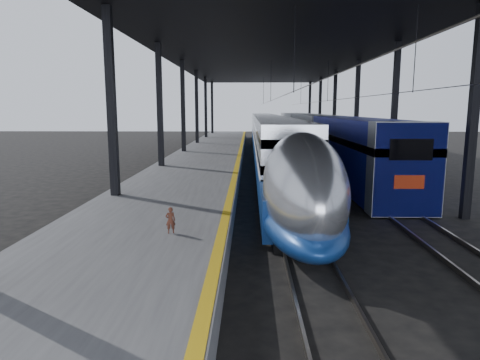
{
  "coord_description": "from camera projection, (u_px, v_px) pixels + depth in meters",
  "views": [
    {
      "loc": [
        0.13,
        -13.48,
        4.75
      ],
      "look_at": [
        -0.23,
        3.1,
        2.0
      ],
      "focal_mm": 32.0,
      "sensor_mm": 36.0,
      "label": 1
    }
  ],
  "objects": [
    {
      "name": "second_train",
      "position": [
        314.0,
        134.0,
        45.21
      ],
      "size": [
        3.06,
        56.05,
        4.22
      ],
      "color": "#161D93",
      "rests_on": "ground"
    },
    {
      "name": "child",
      "position": [
        170.0,
        220.0,
        13.02
      ],
      "size": [
        0.34,
        0.27,
        0.82
      ],
      "primitive_type": "imported",
      "rotation": [
        0.0,
        0.0,
        3.4
      ],
      "color": "#4F261A",
      "rests_on": "platform"
    },
    {
      "name": "rails",
      "position": [
        305.0,
        169.0,
        33.69
      ],
      "size": [
        6.52,
        80.0,
        0.16
      ],
      "color": "slate",
      "rests_on": "ground"
    },
    {
      "name": "yellow_strip",
      "position": [
        239.0,
        157.0,
        33.65
      ],
      "size": [
        0.3,
        80.0,
        0.01
      ],
      "primitive_type": "cube",
      "color": "gold",
      "rests_on": "platform"
    },
    {
      "name": "ground",
      "position": [
        245.0,
        255.0,
        14.08
      ],
      "size": [
        160.0,
        160.0,
        0.0
      ],
      "primitive_type": "plane",
      "color": "black",
      "rests_on": "ground"
    },
    {
      "name": "canopy",
      "position": [
        273.0,
        51.0,
        32.27
      ],
      "size": [
        18.0,
        75.0,
        9.47
      ],
      "color": "black",
      "rests_on": "ground"
    },
    {
      "name": "tgv_train",
      "position": [
        268.0,
        138.0,
        42.11
      ],
      "size": [
        2.87,
        65.2,
        4.12
      ],
      "color": "#B7B9BF",
      "rests_on": "ground"
    },
    {
      "name": "platform",
      "position": [
        203.0,
        164.0,
        33.8
      ],
      "size": [
        6.0,
        80.0,
        1.0
      ],
      "primitive_type": "cube",
      "color": "#4C4C4F",
      "rests_on": "ground"
    }
  ]
}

